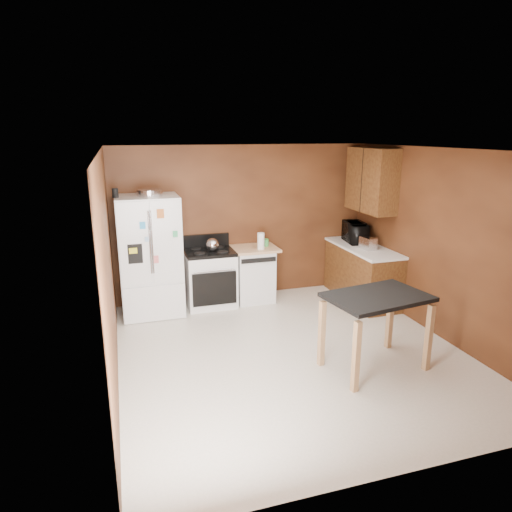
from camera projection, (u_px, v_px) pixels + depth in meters
name	position (u px, v px, depth m)	size (l,w,h in m)	color
floor	(291.00, 352.00, 5.76)	(4.50, 4.50, 0.00)	silver
ceiling	(296.00, 150.00, 5.10)	(4.50, 4.50, 0.00)	white
wall_back	(243.00, 222.00, 7.51)	(4.20, 4.20, 0.00)	brown
wall_front	(406.00, 335.00, 3.36)	(4.20, 4.20, 0.00)	brown
wall_left	(109.00, 273.00, 4.84)	(4.50, 4.50, 0.00)	brown
wall_right	(441.00, 245.00, 6.02)	(4.50, 4.50, 0.00)	brown
roasting_pan	(150.00, 193.00, 6.56)	(0.37, 0.37, 0.09)	silver
pen_cup	(115.00, 193.00, 6.38)	(0.09, 0.09, 0.13)	black
kettle	(212.00, 245.00, 7.05)	(0.21, 0.21, 0.21)	silver
paper_towel	(261.00, 241.00, 7.21)	(0.11, 0.11, 0.26)	white
green_canister	(265.00, 242.00, 7.44)	(0.10, 0.10, 0.11)	#46B753
toaster	(368.00, 243.00, 7.18)	(0.16, 0.26, 0.19)	silver
microwave	(355.00, 233.00, 7.64)	(0.55, 0.37, 0.30)	black
refrigerator	(150.00, 256.00, 6.81)	(0.90, 0.80, 1.80)	white
gas_range	(210.00, 277.00, 7.24)	(0.76, 0.68, 1.10)	white
dishwasher	(253.00, 273.00, 7.46)	(0.78, 0.63, 0.89)	white
right_cabinets	(365.00, 245.00, 7.41)	(0.63, 1.58, 2.45)	brown
island	(377.00, 307.00, 5.21)	(1.23, 0.92, 0.91)	black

